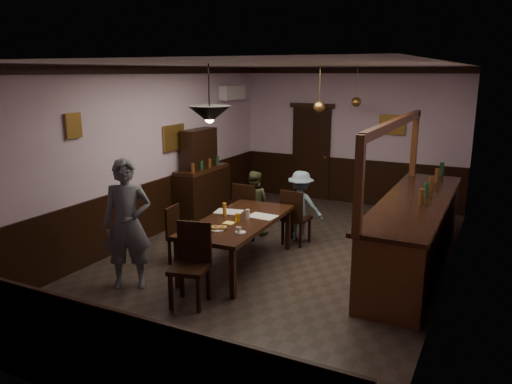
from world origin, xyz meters
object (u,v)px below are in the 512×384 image
Objects in this scene: dining_table at (238,224)px; person_seated_left at (253,203)px; person_seated_right at (300,206)px; pendant_brass_far at (356,102)px; chair_far_right at (294,215)px; person_standing at (127,224)px; chair_far_left at (247,208)px; pendant_iron at (209,115)px; bar_counter at (414,232)px; pendant_brass_mid at (319,107)px; coffee_cup at (239,230)px; soda_can at (237,218)px; chair_near at (192,260)px; sideboard at (202,184)px; chair_side at (179,232)px.

dining_table is 1.92× the size of person_seated_left.
person_seated_right is (0.90, 0.04, 0.04)m from person_seated_left.
dining_table is 2.77× the size of pendant_brass_far.
chair_far_right is 0.54× the size of person_standing.
pendant_iron is (0.54, -2.05, 1.82)m from chair_far_left.
person_standing is 5.53m from pendant_brass_far.
person_standing is at bearing -154.33° from pendant_iron.
pendant_brass_mid is at bearing 152.88° from bar_counter.
pendant_iron is at bearing 86.54° from chair_far_right.
coffee_cup is at bearing 102.77° from person_seated_left.
bar_counter is (2.33, 1.25, -0.24)m from soda_can.
dining_table is at bearing -102.78° from pendant_brass_mid.
pendant_brass_far reaches higher than chair_near.
sideboard is (-1.33, 0.61, 0.18)m from chair_far_left.
bar_counter is at bearing -27.12° from pendant_brass_mid.
person_standing reaches higher than person_seated_right.
person_seated_left is at bearing 108.98° from soda_can.
coffee_cup is at bearing -1.04° from person_standing.
person_seated_right is 2.96m from pendant_iron.
sideboard reaches higher than chair_side.
chair_far_left is 0.28m from person_seated_left.
sideboard is at bearing -23.10° from person_seated_left.
coffee_cup is 0.10× the size of pendant_brass_mid.
pendant_iron is 4.63m from pendant_brass_far.
chair_far_right is 1.19× the size of pendant_brass_mid.
chair_far_right is at bearing 69.64° from chair_near.
pendant_iron reaches higher than coffee_cup.
person_standing is at bearing 77.79° from chair_far_left.
dining_table is at bearing -100.19° from pendant_brass_far.
chair_near is 1.29× the size of pendant_brass_mid.
chair_far_left is 0.96× the size of chair_near.
pendant_brass_mid is (0.16, 2.68, 1.50)m from coffee_cup.
coffee_cup is at bearing -59.09° from soda_can.
person_seated_right is at bearing -100.07° from pendant_brass_mid.
person_standing is at bearing -144.07° from bar_counter.
bar_counter is at bearing 5.78° from person_standing.
chair_side is 2.31m from sideboard.
soda_can is at bearing 18.76° from person_standing.
pendant_brass_far reaches higher than chair_far_right.
pendant_brass_mid reaches higher than person_seated_right.
chair_far_left is 0.55× the size of sideboard.
chair_side is 11.17× the size of coffee_cup.
sideboard is at bearing -8.42° from chair_far_right.
pendant_brass_far is (1.20, 2.25, 1.71)m from person_seated_left.
pendant_brass_far is at bearing 83.16° from pendant_brass_mid.
sideboard is (-2.21, 0.29, 0.11)m from person_seated_right.
person_standing is 1.51m from coffee_cup.
person_seated_right is (1.30, 1.81, 0.13)m from chair_side.
person_seated_right is at bearing -7.48° from sideboard.
bar_counter is at bearing 39.76° from pendant_iron.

